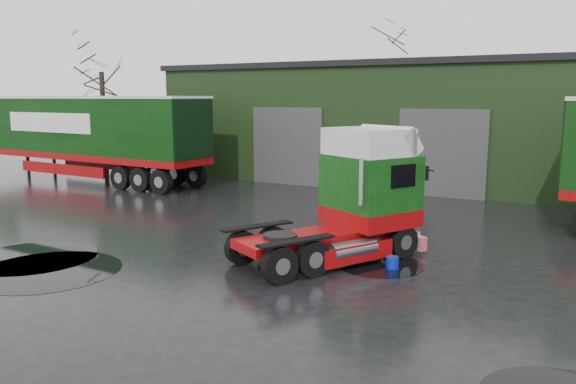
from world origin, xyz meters
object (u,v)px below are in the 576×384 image
(warehouse, at_px, (469,123))
(hero_tractor, at_px, (324,196))
(trailer_left, at_px, (90,138))
(tree_back_a, at_px, (387,94))
(wash_bucket, at_px, (392,263))
(tree_left, at_px, (103,102))

(warehouse, distance_m, hero_tractor, 17.93)
(trailer_left, height_order, tree_back_a, tree_back_a)
(warehouse, bearing_deg, tree_back_a, 128.66)
(trailer_left, bearing_deg, wash_bucket, -108.51)
(hero_tractor, distance_m, trailer_left, 19.27)
(hero_tractor, distance_m, wash_bucket, 2.57)
(hero_tractor, relative_size, trailer_left, 0.40)
(wash_bucket, bearing_deg, warehouse, 94.83)
(hero_tractor, height_order, trailer_left, trailer_left)
(trailer_left, height_order, tree_left, tree_left)
(trailer_left, bearing_deg, warehouse, -58.03)
(tree_left, bearing_deg, hero_tractor, -28.00)
(warehouse, bearing_deg, wash_bucket, -85.17)
(trailer_left, distance_m, tree_left, 2.96)
(tree_left, bearing_deg, trailer_left, -63.43)
(hero_tractor, relative_size, wash_bucket, 17.37)
(warehouse, relative_size, tree_back_a, 3.41)
(wash_bucket, bearing_deg, tree_back_a, 108.95)
(warehouse, xyz_separation_m, tree_back_a, (-8.00, 10.00, 1.59))
(hero_tractor, relative_size, tree_back_a, 0.63)
(hero_tractor, xyz_separation_m, trailer_left, (-17.58, 7.88, 0.46))
(trailer_left, height_order, wash_bucket, trailer_left)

